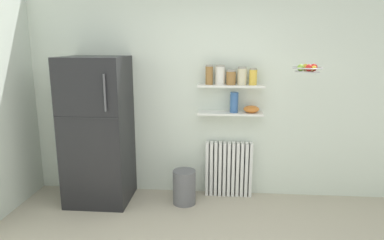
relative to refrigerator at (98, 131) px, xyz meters
The scene contains 14 objects.
back_wall 1.39m from the refrigerator, 16.93° to the left, with size 7.04×0.10×2.60m, color silver.
refrigerator is the anchor object (origin of this frame).
radiator 1.69m from the refrigerator, ahead, with size 0.59×0.12×0.70m.
wall_shelf_lower 1.61m from the refrigerator, ahead, with size 0.79×0.22×0.03m, color white.
wall_shelf_upper 1.68m from the refrigerator, ahead, with size 0.79×0.22×0.03m, color white.
storage_jar_0 1.50m from the refrigerator, ahead, with size 0.09×0.09×0.23m.
storage_jar_1 1.61m from the refrigerator, ahead, with size 0.11×0.11×0.23m.
storage_jar_2 1.72m from the refrigerator, ahead, with size 0.11×0.11×0.18m.
storage_jar_3 1.84m from the refrigerator, ahead, with size 0.11×0.11×0.21m.
storage_jar_4 1.96m from the refrigerator, ahead, with size 0.09×0.09×0.20m.
vase 1.68m from the refrigerator, ahead, with size 0.10×0.10×0.25m, color #38609E.
shelf_bowl 1.87m from the refrigerator, ahead, with size 0.19×0.19×0.08m, color orange.
trash_bin 1.24m from the refrigerator, ahead, with size 0.28×0.28×0.42m, color slate.
hanging_fruit_basket 2.50m from the refrigerator, ahead, with size 0.32×0.32×0.09m.
Camera 1 is at (0.19, -2.23, 1.91)m, focal length 32.22 mm.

